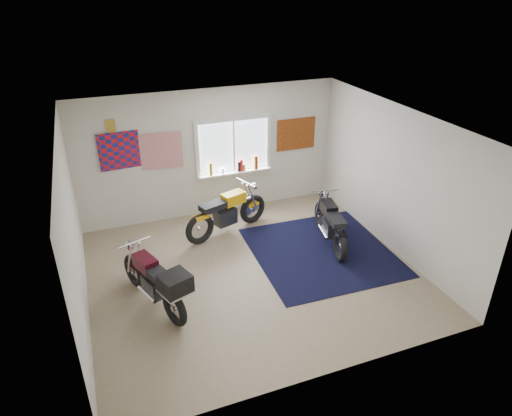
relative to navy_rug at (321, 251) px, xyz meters
name	(u,v)px	position (x,y,z in m)	size (l,w,h in m)	color
ground	(253,272)	(-1.45, -0.16, -0.01)	(5.50, 5.50, 0.00)	#9E896B
room_shell	(252,188)	(-1.45, -0.16, 1.63)	(5.50, 5.50, 5.50)	white
navy_rug	(321,251)	(0.00, 0.00, 0.00)	(2.50, 2.60, 0.01)	black
window_assembly	(234,150)	(-0.95, 2.31, 1.36)	(1.66, 0.17, 1.26)	white
oil_bottles	(239,166)	(-0.85, 2.24, 1.02)	(1.09, 0.09, 0.30)	#886713
flag_display	(110,126)	(-3.35, 2.32, 2.14)	(1.60, 0.10, 1.17)	red
triumph_poster	(296,134)	(0.50, 2.32, 1.54)	(0.90, 0.03, 0.70)	#A54C14
yellow_triumph	(227,213)	(-1.44, 1.34, 0.42)	(1.88, 0.82, 0.98)	black
black_chrome_bike	(330,224)	(0.30, 0.25, 0.40)	(0.60, 1.79, 0.93)	black
maroon_tourer	(157,282)	(-3.15, -0.53, 0.48)	(0.93, 1.80, 0.94)	black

